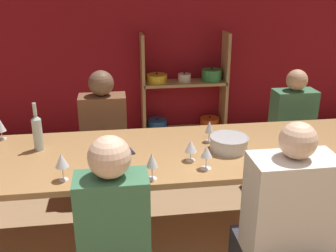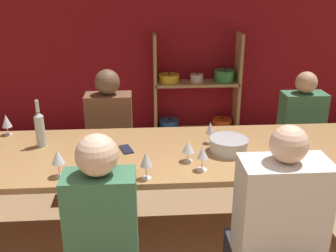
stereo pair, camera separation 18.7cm
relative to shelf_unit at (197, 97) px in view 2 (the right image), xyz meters
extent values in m
cube|color=maroon|center=(-0.56, 0.20, 0.88)|extent=(8.80, 0.06, 2.70)
cube|color=tan|center=(-0.53, 0.00, 0.16)|extent=(0.04, 0.30, 1.26)
cube|color=tan|center=(0.51, 0.00, 0.16)|extent=(0.04, 0.30, 1.26)
cube|color=tan|center=(-0.01, 0.00, -0.45)|extent=(1.03, 0.30, 0.04)
cylinder|color=#235BAD|center=(-0.35, 0.00, -0.36)|extent=(0.25, 0.25, 0.14)
sphere|color=black|center=(-0.35, 0.00, -0.28)|extent=(0.02, 0.02, 0.02)
cylinder|color=#E0561E|center=(0.33, 0.00, -0.37)|extent=(0.25, 0.25, 0.13)
sphere|color=black|center=(0.33, 0.00, -0.29)|extent=(0.02, 0.02, 0.02)
cube|color=tan|center=(-0.01, 0.00, 0.18)|extent=(1.03, 0.30, 0.04)
cylinder|color=gold|center=(-0.35, 0.00, 0.25)|extent=(0.25, 0.25, 0.10)
sphere|color=black|center=(-0.35, 0.00, 0.31)|extent=(0.02, 0.02, 0.02)
cylinder|color=silver|center=(-0.01, 0.00, 0.25)|extent=(0.16, 0.16, 0.10)
sphere|color=black|center=(-0.01, 0.00, 0.31)|extent=(0.02, 0.02, 0.02)
cylinder|color=#338447|center=(0.33, 0.00, 0.27)|extent=(0.25, 0.25, 0.14)
sphere|color=black|center=(0.33, 0.00, 0.35)|extent=(0.02, 0.02, 0.02)
cube|color=#AD7F4C|center=(-0.51, -2.19, 0.25)|extent=(3.08, 0.93, 0.04)
cube|color=#AD7F4C|center=(0.95, -1.81, -0.12)|extent=(0.08, 0.08, 0.70)
cylinder|color=#B7BABC|center=(-0.09, -2.23, 0.32)|extent=(0.26, 0.26, 0.10)
torus|color=#B7BABC|center=(-0.09, -2.23, 0.37)|extent=(0.28, 0.28, 0.01)
cylinder|color=#B2C6C1|center=(-1.42, -2.04, 0.39)|extent=(0.07, 0.07, 0.23)
cone|color=#B2C6C1|center=(-1.42, -2.04, 0.51)|extent=(0.07, 0.07, 0.03)
cylinder|color=#B2C6C1|center=(-1.42, -2.04, 0.57)|extent=(0.03, 0.03, 0.09)
cylinder|color=white|center=(-0.67, -2.58, 0.27)|extent=(0.06, 0.06, 0.00)
cylinder|color=white|center=(-0.67, -2.58, 0.31)|extent=(0.01, 0.01, 0.08)
cone|color=white|center=(-0.67, -2.58, 0.40)|extent=(0.07, 0.07, 0.09)
cylinder|color=maroon|center=(-0.67, -2.58, 0.38)|extent=(0.04, 0.04, 0.04)
cylinder|color=white|center=(-0.39, -2.36, 0.27)|extent=(0.06, 0.06, 0.00)
cylinder|color=white|center=(-0.39, -2.36, 0.31)|extent=(0.01, 0.01, 0.06)
cone|color=white|center=(-0.39, -2.36, 0.38)|extent=(0.08, 0.08, 0.08)
cylinder|color=maroon|center=(-0.39, -2.36, 0.36)|extent=(0.05, 0.05, 0.03)
cylinder|color=white|center=(-1.73, -1.81, 0.27)|extent=(0.06, 0.06, 0.00)
cylinder|color=white|center=(-1.73, -1.81, 0.31)|extent=(0.01, 0.01, 0.06)
cone|color=white|center=(-1.73, -1.81, 0.39)|extent=(0.08, 0.08, 0.10)
cylinder|color=maroon|center=(-1.73, -1.81, 0.36)|extent=(0.04, 0.04, 0.04)
cylinder|color=white|center=(-1.20, -2.52, 0.27)|extent=(0.06, 0.06, 0.00)
cylinder|color=white|center=(-1.20, -2.52, 0.32)|extent=(0.01, 0.01, 0.08)
cone|color=white|center=(-1.20, -2.52, 0.40)|extent=(0.08, 0.08, 0.09)
cylinder|color=white|center=(-0.20, -2.07, 0.27)|extent=(0.06, 0.06, 0.00)
cylinder|color=white|center=(-0.20, -2.07, 0.31)|extent=(0.01, 0.01, 0.07)
cone|color=white|center=(-0.20, -2.07, 0.39)|extent=(0.06, 0.06, 0.09)
cylinder|color=white|center=(-0.32, -2.49, 0.27)|extent=(0.07, 0.07, 0.00)
cylinder|color=white|center=(-0.32, -2.49, 0.31)|extent=(0.01, 0.01, 0.08)
cone|color=white|center=(-0.32, -2.49, 0.39)|extent=(0.07, 0.07, 0.08)
cylinder|color=beige|center=(-0.32, -2.49, 0.37)|extent=(0.04, 0.04, 0.03)
cube|color=#1E2338|center=(-0.81, -2.15, 0.28)|extent=(0.11, 0.16, 0.01)
cube|color=#3D7551|center=(-0.91, -2.96, 0.24)|extent=(0.37, 0.20, 0.53)
sphere|color=beige|center=(-0.91, -2.96, 0.61)|extent=(0.21, 0.21, 0.21)
cube|color=#2D2D38|center=(0.77, -1.40, -0.26)|extent=(0.39, 0.49, 0.42)
cube|color=#3D7551|center=(0.77, -1.40, 0.20)|extent=(0.39, 0.21, 0.49)
sphere|color=tan|center=(0.77, -1.40, 0.54)|extent=(0.19, 0.19, 0.19)
cube|color=#2D2D38|center=(-0.98, -1.38, -0.26)|extent=(0.41, 0.51, 0.42)
cube|color=brown|center=(-0.98, -1.38, 0.20)|extent=(0.41, 0.22, 0.51)
sphere|color=brown|center=(-0.98, -1.38, 0.57)|extent=(0.22, 0.22, 0.22)
cube|color=silver|center=(0.03, -2.98, 0.26)|extent=(0.46, 0.25, 0.59)
sphere|color=beige|center=(0.03, -2.98, 0.65)|extent=(0.19, 0.19, 0.19)
camera|label=1|loc=(-0.87, -4.69, 1.42)|focal=42.00mm
camera|label=2|loc=(-0.68, -4.71, 1.42)|focal=42.00mm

